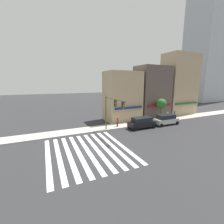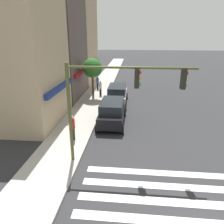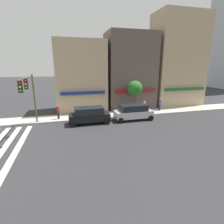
{
  "view_description": "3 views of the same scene",
  "coord_description": "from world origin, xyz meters",
  "px_view_note": "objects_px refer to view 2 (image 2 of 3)",
  "views": [
    {
      "loc": [
        -4.18,
        -15.95,
        7.8
      ],
      "look_at": [
        4.93,
        4.0,
        3.5
      ],
      "focal_mm": 24.0,
      "sensor_mm": 36.0,
      "label": 1
    },
    {
      "loc": [
        -5.83,
        3.06,
        7.02
      ],
      "look_at": [
        10.91,
        4.7,
        1.0
      ],
      "focal_mm": 35.0,
      "sensor_mm": 36.0,
      "label": 2
    },
    {
      "loc": [
        8.49,
        -14.91,
        6.65
      ],
      "look_at": [
        13.67,
        4.7,
        1.2
      ],
      "focal_mm": 28.0,
      "sensor_mm": 36.0,
      "label": 3
    }
  ],
  "objects_px": {
    "traffic_signal": "(116,93)",
    "pedestrian_white_shirt": "(100,88)",
    "pedestrian_blue_shirt": "(98,83)",
    "suv_black": "(112,112)",
    "street_tree": "(92,68)",
    "pedestrian_red_jacket": "(73,127)",
    "suv_silver": "(117,94)"
  },
  "relations": [
    {
      "from": "traffic_signal",
      "to": "pedestrian_white_shirt",
      "type": "height_order",
      "value": "traffic_signal"
    },
    {
      "from": "traffic_signal",
      "to": "pedestrian_white_shirt",
      "type": "relative_size",
      "value": 3.67
    },
    {
      "from": "traffic_signal",
      "to": "street_tree",
      "type": "xyz_separation_m",
      "value": [
        12.73,
        3.59,
        -0.67
      ]
    },
    {
      "from": "traffic_signal",
      "to": "pedestrian_blue_shirt",
      "type": "bearing_deg",
      "value": 12.52
    },
    {
      "from": "suv_silver",
      "to": "pedestrian_red_jacket",
      "type": "bearing_deg",
      "value": 165.3
    },
    {
      "from": "suv_silver",
      "to": "pedestrian_blue_shirt",
      "type": "relative_size",
      "value": 2.66
    },
    {
      "from": "suv_black",
      "to": "street_tree",
      "type": "bearing_deg",
      "value": 22.56
    },
    {
      "from": "traffic_signal",
      "to": "street_tree",
      "type": "bearing_deg",
      "value": 15.75
    },
    {
      "from": "street_tree",
      "to": "suv_black",
      "type": "bearing_deg",
      "value": -157.49
    },
    {
      "from": "pedestrian_blue_shirt",
      "to": "street_tree",
      "type": "distance_m",
      "value": 4.77
    },
    {
      "from": "pedestrian_white_shirt",
      "to": "street_tree",
      "type": "height_order",
      "value": "street_tree"
    },
    {
      "from": "pedestrian_red_jacket",
      "to": "pedestrian_white_shirt",
      "type": "distance_m",
      "value": 11.53
    },
    {
      "from": "pedestrian_blue_shirt",
      "to": "street_tree",
      "type": "relative_size",
      "value": 0.4
    },
    {
      "from": "pedestrian_red_jacket",
      "to": "pedestrian_white_shirt",
      "type": "xyz_separation_m",
      "value": [
        11.53,
        -0.17,
        0.0
      ]
    },
    {
      "from": "pedestrian_blue_shirt",
      "to": "traffic_signal",
      "type": "bearing_deg",
      "value": -65.5
    },
    {
      "from": "suv_black",
      "to": "pedestrian_blue_shirt",
      "type": "xyz_separation_m",
      "value": [
        10.84,
        2.94,
        0.04
      ]
    },
    {
      "from": "traffic_signal",
      "to": "pedestrian_red_jacket",
      "type": "xyz_separation_m",
      "value": [
        2.43,
        3.11,
        -3.14
      ]
    },
    {
      "from": "suv_black",
      "to": "street_tree",
      "type": "relative_size",
      "value": 1.05
    },
    {
      "from": "traffic_signal",
      "to": "street_tree",
      "type": "relative_size",
      "value": 1.45
    },
    {
      "from": "pedestrian_red_jacket",
      "to": "street_tree",
      "type": "bearing_deg",
      "value": -80.46
    },
    {
      "from": "traffic_signal",
      "to": "pedestrian_red_jacket",
      "type": "height_order",
      "value": "traffic_signal"
    },
    {
      "from": "suv_silver",
      "to": "pedestrian_red_jacket",
      "type": "relative_size",
      "value": 2.66
    },
    {
      "from": "suv_silver",
      "to": "street_tree",
      "type": "bearing_deg",
      "value": 65.89
    },
    {
      "from": "pedestrian_blue_shirt",
      "to": "pedestrian_red_jacket",
      "type": "height_order",
      "value": "same"
    },
    {
      "from": "suv_black",
      "to": "pedestrian_white_shirt",
      "type": "relative_size",
      "value": 2.66
    },
    {
      "from": "traffic_signal",
      "to": "pedestrian_white_shirt",
      "type": "xyz_separation_m",
      "value": [
        13.95,
        2.94,
        -3.14
      ]
    },
    {
      "from": "traffic_signal",
      "to": "suv_black",
      "type": "xyz_separation_m",
      "value": [
        5.98,
        0.79,
        -3.18
      ]
    },
    {
      "from": "suv_black",
      "to": "pedestrian_red_jacket",
      "type": "bearing_deg",
      "value": 146.9
    },
    {
      "from": "pedestrian_red_jacket",
      "to": "suv_black",
      "type": "bearing_deg",
      "value": -116.28
    },
    {
      "from": "suv_silver",
      "to": "pedestrian_white_shirt",
      "type": "height_order",
      "value": "suv_silver"
    },
    {
      "from": "pedestrian_blue_shirt",
      "to": "suv_black",
      "type": "bearing_deg",
      "value": -62.83
    },
    {
      "from": "pedestrian_white_shirt",
      "to": "street_tree",
      "type": "bearing_deg",
      "value": 147.98
    }
  ]
}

